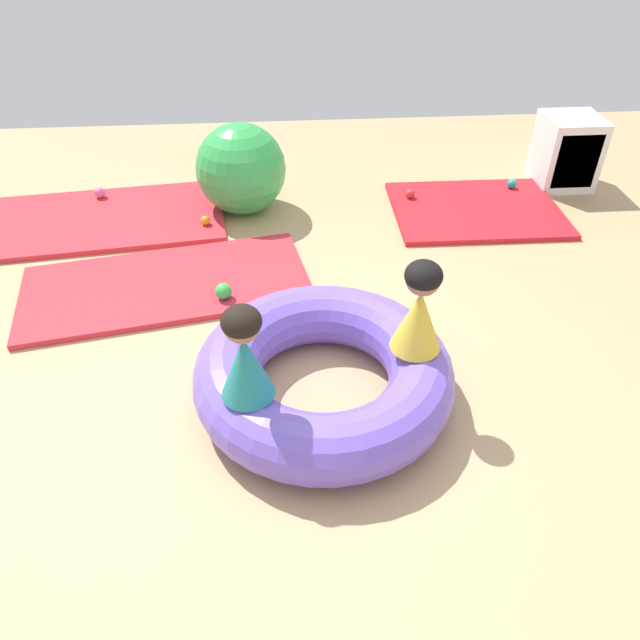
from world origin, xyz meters
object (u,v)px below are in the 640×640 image
object	(u,v)px
play_ball_green	(223,291)
play_ball_red	(410,193)
exercise_ball_large	(241,169)
play_ball_pink	(100,193)
play_ball_orange	(205,220)
play_ball_teal	(512,184)
inflatable_cushion	(323,373)
child_in_teal	(245,354)
child_in_yellow	(420,308)
storage_cube	(567,152)

from	to	relation	value
play_ball_green	play_ball_red	xyz separation A→B (m)	(1.41, 1.24, -0.01)
play_ball_red	exercise_ball_large	size ratio (longest dim) A/B	0.11
play_ball_green	play_ball_pink	distance (m)	1.78
play_ball_orange	play_ball_teal	bearing A→B (deg)	9.67
inflatable_cushion	play_ball_orange	xyz separation A→B (m)	(-0.72, 1.78, -0.09)
child_in_teal	child_in_yellow	distance (m)	0.84
play_ball_orange	exercise_ball_large	size ratio (longest dim) A/B	0.10
play_ball_green	play_ball_red	size ratio (longest dim) A/B	1.39
child_in_teal	play_ball_red	bearing A→B (deg)	33.74
child_in_yellow	play_ball_red	distance (m)	2.20
child_in_yellow	play_ball_green	distance (m)	1.39
child_in_yellow	exercise_ball_large	xyz separation A→B (m)	(-0.89, 2.08, -0.22)
play_ball_green	play_ball_orange	bearing A→B (deg)	100.81
play_ball_orange	storage_cube	size ratio (longest dim) A/B	0.12
child_in_yellow	play_ball_pink	xyz separation A→B (m)	(-2.03, 2.30, -0.48)
play_ball_green	exercise_ball_large	size ratio (longest dim) A/B	0.15
play_ball_orange	play_ball_red	size ratio (longest dim) A/B	0.95
inflatable_cushion	storage_cube	distance (m)	3.18
play_ball_orange	storage_cube	xyz separation A→B (m)	(2.90, 0.53, 0.21)
child_in_teal	exercise_ball_large	distance (m)	2.35
child_in_yellow	play_ball_green	world-z (taller)	child_in_yellow
child_in_teal	child_in_yellow	bearing A→B (deg)	-11.22
play_ball_orange	exercise_ball_large	xyz separation A→B (m)	(0.27, 0.29, 0.26)
inflatable_cushion	play_ball_orange	size ratio (longest dim) A/B	18.73
inflatable_cushion	child_in_teal	world-z (taller)	child_in_teal
play_ball_green	exercise_ball_large	world-z (taller)	exercise_ball_large
play_ball_orange	play_ball_green	bearing A→B (deg)	-79.19
play_ball_green	play_ball_pink	size ratio (longest dim) A/B	1.20
play_ball_orange	inflatable_cushion	bearing A→B (deg)	-67.99
child_in_yellow	storage_cube	size ratio (longest dim) A/B	0.86
play_ball_red	exercise_ball_large	xyz separation A→B (m)	(-1.31, -0.02, 0.26)
play_ball_teal	play_ball_orange	bearing A→B (deg)	-170.33
play_ball_teal	play_ball_red	size ratio (longest dim) A/B	1.02
play_ball_pink	storage_cube	distance (m)	3.77
play_ball_orange	play_ball_red	xyz separation A→B (m)	(1.58, 0.31, 0.00)
child_in_teal	play_ball_green	xyz separation A→B (m)	(-0.19, 1.12, -0.46)
inflatable_cushion	play_ball_orange	bearing A→B (deg)	112.01
inflatable_cushion	play_ball_teal	size ratio (longest dim) A/B	17.32
play_ball_red	child_in_teal	bearing A→B (deg)	-117.31
child_in_teal	play_ball_teal	size ratio (longest dim) A/B	6.26
play_ball_teal	storage_cube	distance (m)	0.52
child_in_yellow	play_ball_pink	world-z (taller)	child_in_yellow
play_ball_red	play_ball_green	bearing A→B (deg)	-138.54
child_in_yellow	play_ball_orange	distance (m)	2.19
play_ball_red	child_in_yellow	bearing A→B (deg)	-101.29
child_in_yellow	play_ball_teal	xyz separation A→B (m)	(1.28, 2.21, -0.48)
play_ball_green	play_ball_red	distance (m)	1.88
play_ball_pink	exercise_ball_large	bearing A→B (deg)	-10.81
play_ball_teal	exercise_ball_large	xyz separation A→B (m)	(-2.17, -0.13, 0.26)
play_ball_pink	storage_cube	bearing A→B (deg)	0.39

